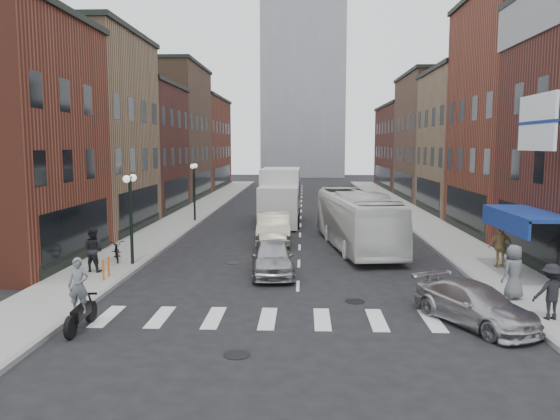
% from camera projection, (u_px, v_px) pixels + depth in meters
% --- Properties ---
extents(ground, '(160.00, 160.00, 0.00)m').
position_uv_depth(ground, '(298.00, 293.00, 20.01)').
color(ground, black).
rests_on(ground, ground).
extents(sidewalk_left, '(3.00, 74.00, 0.15)m').
position_uv_depth(sidewalk_left, '(191.00, 214.00, 42.19)').
color(sidewalk_left, gray).
rests_on(sidewalk_left, ground).
extents(sidewalk_right, '(3.00, 74.00, 0.15)m').
position_uv_depth(sidewalk_right, '(413.00, 215.00, 41.45)').
color(sidewalk_right, gray).
rests_on(sidewalk_right, ground).
extents(curb_left, '(0.20, 74.00, 0.16)m').
position_uv_depth(curb_left, '(210.00, 215.00, 42.13)').
color(curb_left, gray).
rests_on(curb_left, ground).
extents(curb_right, '(0.20, 74.00, 0.16)m').
position_uv_depth(curb_right, '(393.00, 216.00, 41.53)').
color(curb_right, gray).
rests_on(curb_right, ground).
extents(crosswalk_stripes, '(12.00, 2.20, 0.01)m').
position_uv_depth(crosswalk_stripes, '(296.00, 319.00, 17.03)').
color(crosswalk_stripes, silver).
rests_on(crosswalk_stripes, ground).
extents(bldg_left_mid_a, '(10.30, 10.20, 12.30)m').
position_uv_depth(bldg_left_mid_a, '(59.00, 133.00, 33.81)').
color(bldg_left_mid_a, '#856449').
rests_on(bldg_left_mid_a, ground).
extents(bldg_left_mid_b, '(10.30, 10.20, 10.30)m').
position_uv_depth(bldg_left_mid_b, '(115.00, 148.00, 43.85)').
color(bldg_left_mid_b, '#4E211C').
rests_on(bldg_left_mid_b, ground).
extents(bldg_left_far_a, '(10.30, 12.20, 13.30)m').
position_uv_depth(bldg_left_far_a, '(152.00, 132.00, 54.58)').
color(bldg_left_far_a, brown).
rests_on(bldg_left_far_a, ground).
extents(bldg_left_far_b, '(10.30, 16.20, 11.30)m').
position_uv_depth(bldg_left_far_b, '(183.00, 143.00, 68.59)').
color(bldg_left_far_b, maroon).
rests_on(bldg_left_far_b, ground).
extents(bldg_right_mid_a, '(10.30, 10.20, 14.30)m').
position_uv_depth(bldg_right_mid_a, '(553.00, 115.00, 32.40)').
color(bldg_right_mid_a, maroon).
rests_on(bldg_right_mid_a, ground).
extents(bldg_right_mid_b, '(10.30, 10.20, 11.30)m').
position_uv_depth(bldg_right_mid_b, '(494.00, 142.00, 42.49)').
color(bldg_right_mid_b, '#856449').
rests_on(bldg_right_mid_b, ground).
extents(bldg_right_far_a, '(10.30, 12.20, 12.30)m').
position_uv_depth(bldg_right_far_a, '(455.00, 137.00, 53.35)').
color(bldg_right_far_a, brown).
rests_on(bldg_right_far_a, ground).
extents(bldg_right_far_b, '(10.30, 16.20, 10.30)m').
position_uv_depth(bldg_right_far_b, '(424.00, 147.00, 67.35)').
color(bldg_right_far_b, '#4E211C').
rests_on(bldg_right_far_b, ground).
extents(awning_blue, '(1.80, 5.00, 0.78)m').
position_uv_depth(awning_blue, '(522.00, 215.00, 21.79)').
color(awning_blue, navy).
rests_on(awning_blue, ground).
extents(billboard_sign, '(1.52, 3.00, 3.70)m').
position_uv_depth(billboard_sign, '(539.00, 124.00, 19.40)').
color(billboard_sign, black).
rests_on(billboard_sign, ground).
extents(distant_tower, '(14.00, 14.00, 50.00)m').
position_uv_depth(distant_tower, '(303.00, 31.00, 94.41)').
color(distant_tower, '#9399A0').
rests_on(distant_tower, ground).
extents(streetlamp_near, '(0.32, 1.22, 4.11)m').
position_uv_depth(streetlamp_near, '(131.00, 202.00, 23.95)').
color(streetlamp_near, black).
rests_on(streetlamp_near, ground).
extents(streetlamp_far, '(0.32, 1.22, 4.11)m').
position_uv_depth(streetlamp_far, '(194.00, 181.00, 37.83)').
color(streetlamp_far, black).
rests_on(streetlamp_far, ground).
extents(bike_rack, '(0.08, 0.68, 0.80)m').
position_uv_depth(bike_rack, '(106.00, 268.00, 21.56)').
color(bike_rack, '#D8590C').
rests_on(bike_rack, sidewalk_left).
extents(box_truck, '(2.72, 8.62, 3.74)m').
position_uv_depth(box_truck, '(280.00, 196.00, 37.82)').
color(box_truck, silver).
rests_on(box_truck, ground).
extents(motorcycle_rider, '(0.63, 2.14, 2.18)m').
position_uv_depth(motorcycle_rider, '(79.00, 297.00, 15.85)').
color(motorcycle_rider, black).
rests_on(motorcycle_rider, ground).
extents(transit_bus, '(3.90, 11.00, 3.00)m').
position_uv_depth(transit_bus, '(356.00, 220.00, 28.64)').
color(transit_bus, silver).
rests_on(transit_bus, ground).
extents(sedan_left_near, '(2.11, 4.42, 1.46)m').
position_uv_depth(sedan_left_near, '(272.00, 258.00, 22.72)').
color(sedan_left_near, '#A5A5AA').
rests_on(sedan_left_near, ground).
extents(sedan_left_far, '(2.02, 5.20, 1.69)m').
position_uv_depth(sedan_left_far, '(273.00, 228.00, 30.11)').
color(sedan_left_far, '#B3AF91').
rests_on(sedan_left_far, ground).
extents(curb_car, '(3.51, 4.57, 1.23)m').
position_uv_depth(curb_car, '(475.00, 304.00, 16.46)').
color(curb_car, '#A8A8AD').
rests_on(curb_car, ground).
extents(parked_bicycle, '(1.29, 1.96, 0.97)m').
position_uv_depth(parked_bicycle, '(117.00, 250.00, 24.88)').
color(parked_bicycle, black).
rests_on(parked_bicycle, sidewalk_left).
extents(ped_left_solo, '(1.00, 0.73, 1.85)m').
position_uv_depth(ped_left_solo, '(93.00, 249.00, 22.71)').
color(ped_left_solo, black).
rests_on(ped_left_solo, sidewalk_left).
extents(ped_right_a, '(1.16, 0.68, 1.71)m').
position_uv_depth(ped_right_a, '(551.00, 292.00, 16.46)').
color(ped_right_a, black).
rests_on(ped_right_a, sidewalk_right).
extents(ped_right_b, '(1.12, 0.64, 1.84)m').
position_uv_depth(ped_right_b, '(501.00, 246.00, 23.47)').
color(ped_right_b, '#9C804F').
rests_on(ped_right_b, sidewalk_right).
extents(ped_right_c, '(1.09, 0.97, 1.88)m').
position_uv_depth(ped_right_c, '(514.00, 272.00, 18.64)').
color(ped_right_c, '#565A5E').
rests_on(ped_right_c, sidewalk_right).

